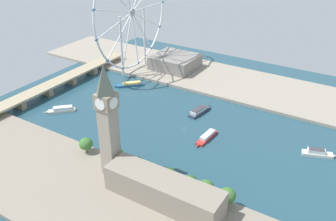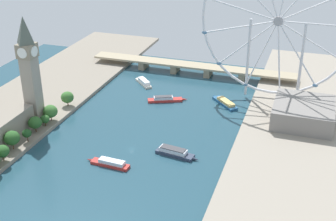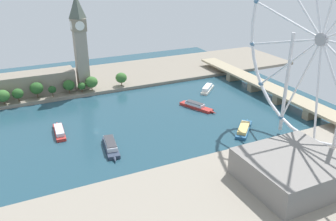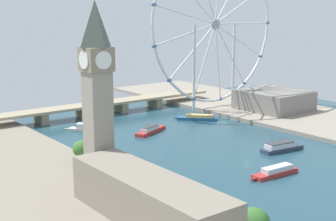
{
  "view_description": "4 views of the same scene",
  "coord_description": "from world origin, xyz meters",
  "px_view_note": "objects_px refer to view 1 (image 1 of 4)",
  "views": [
    {
      "loc": [
        -255.54,
        -141.46,
        176.19
      ],
      "look_at": [
        -3.04,
        15.71,
        15.33
      ],
      "focal_mm": 39.71,
      "sensor_mm": 36.0,
      "label": 1
    },
    {
      "loc": [
        118.06,
        -268.33,
        172.63
      ],
      "look_at": [
        15.08,
        39.78,
        15.58
      ],
      "focal_mm": 49.11,
      "sensor_mm": 36.0,
      "label": 2
    },
    {
      "loc": [
        233.77,
        -51.48,
        116.53
      ],
      "look_at": [
        20.29,
        49.78,
        14.28
      ],
      "focal_mm": 37.42,
      "sensor_mm": 36.0,
      "label": 3
    },
    {
      "loc": [
        -198.21,
        -184.65,
        84.99
      ],
      "look_at": [
        -4.13,
        67.41,
        19.23
      ],
      "focal_mm": 52.46,
      "sensor_mm": 36.0,
      "label": 4
    }
  ],
  "objects_px": {
    "tour_boat_0": "(131,84)",
    "tour_boat_4": "(108,105)",
    "riverside_hall": "(175,62)",
    "tour_boat_3": "(318,153)",
    "parliament_block": "(163,190)",
    "tour_boat_2": "(207,137)",
    "river_bridge": "(58,82)",
    "clock_tower": "(108,120)",
    "tour_boat_1": "(200,111)",
    "ferris_wheel": "(132,13)",
    "tour_boat_5": "(62,110)"
  },
  "relations": [
    {
      "from": "tour_boat_1",
      "to": "tour_boat_3",
      "type": "xyz_separation_m",
      "value": [
        -12.89,
        -114.94,
        -0.09
      ]
    },
    {
      "from": "tour_boat_2",
      "to": "tour_boat_3",
      "type": "relative_size",
      "value": 1.17
    },
    {
      "from": "clock_tower",
      "to": "tour_boat_4",
      "type": "bearing_deg",
      "value": 41.92
    },
    {
      "from": "riverside_hall",
      "to": "tour_boat_1",
      "type": "relative_size",
      "value": 1.55
    },
    {
      "from": "clock_tower",
      "to": "parliament_block",
      "type": "distance_m",
      "value": 61.39
    },
    {
      "from": "ferris_wheel",
      "to": "tour_boat_5",
      "type": "bearing_deg",
      "value": -179.62
    },
    {
      "from": "river_bridge",
      "to": "tour_boat_3",
      "type": "xyz_separation_m",
      "value": [
        20.1,
        -275.06,
        -5.27
      ]
    },
    {
      "from": "clock_tower",
      "to": "tour_boat_4",
      "type": "xyz_separation_m",
      "value": [
        84.26,
        75.67,
        -45.78
      ]
    },
    {
      "from": "ferris_wheel",
      "to": "tour_boat_4",
      "type": "bearing_deg",
      "value": -160.41
    },
    {
      "from": "tour_boat_2",
      "to": "tour_boat_5",
      "type": "relative_size",
      "value": 1.3
    },
    {
      "from": "tour_boat_4",
      "to": "tour_boat_5",
      "type": "distance_m",
      "value": 45.22
    },
    {
      "from": "parliament_block",
      "to": "riverside_hall",
      "type": "xyz_separation_m",
      "value": [
        210.92,
        117.24,
        -1.47
      ]
    },
    {
      "from": "parliament_block",
      "to": "tour_boat_1",
      "type": "bearing_deg",
      "value": 17.08
    },
    {
      "from": "tour_boat_3",
      "to": "tour_boat_2",
      "type": "bearing_deg",
      "value": 175.94
    },
    {
      "from": "tour_boat_0",
      "to": "tour_boat_3",
      "type": "height_order",
      "value": "tour_boat_3"
    },
    {
      "from": "clock_tower",
      "to": "parliament_block",
      "type": "height_order",
      "value": "clock_tower"
    },
    {
      "from": "ferris_wheel",
      "to": "tour_boat_0",
      "type": "xyz_separation_m",
      "value": [
        -36.95,
        -21.4,
        -70.46
      ]
    },
    {
      "from": "riverside_hall",
      "to": "tour_boat_3",
      "type": "relative_size",
      "value": 1.85
    },
    {
      "from": "riverside_hall",
      "to": "tour_boat_5",
      "type": "height_order",
      "value": "riverside_hall"
    },
    {
      "from": "ferris_wheel",
      "to": "tour_boat_0",
      "type": "height_order",
      "value": "ferris_wheel"
    },
    {
      "from": "clock_tower",
      "to": "riverside_hall",
      "type": "distance_m",
      "value": 218.21
    },
    {
      "from": "clock_tower",
      "to": "parliament_block",
      "type": "xyz_separation_m",
      "value": [
        -6.7,
        -49.75,
        -35.34
      ]
    },
    {
      "from": "ferris_wheel",
      "to": "riverside_hall",
      "type": "bearing_deg",
      "value": -52.68
    },
    {
      "from": "tour_boat_0",
      "to": "tour_boat_3",
      "type": "relative_size",
      "value": 1.03
    },
    {
      "from": "tour_boat_5",
      "to": "clock_tower",
      "type": "bearing_deg",
      "value": 110.11
    },
    {
      "from": "river_bridge",
      "to": "tour_boat_4",
      "type": "bearing_deg",
      "value": -92.84
    },
    {
      "from": "riverside_hall",
      "to": "tour_boat_4",
      "type": "xyz_separation_m",
      "value": [
        -119.96,
        8.19,
        -8.98
      ]
    },
    {
      "from": "tour_boat_0",
      "to": "tour_boat_4",
      "type": "bearing_deg",
      "value": 56.9
    },
    {
      "from": "ferris_wheel",
      "to": "tour_boat_1",
      "type": "xyz_separation_m",
      "value": [
        -52.78,
        -118.03,
        -69.88
      ]
    },
    {
      "from": "river_bridge",
      "to": "tour_boat_4",
      "type": "relative_size",
      "value": 6.12
    },
    {
      "from": "tour_boat_1",
      "to": "tour_boat_3",
      "type": "distance_m",
      "value": 115.67
    },
    {
      "from": "ferris_wheel",
      "to": "clock_tower",
      "type": "bearing_deg",
      "value": -148.25
    },
    {
      "from": "river_bridge",
      "to": "tour_boat_1",
      "type": "distance_m",
      "value": 163.56
    },
    {
      "from": "tour_boat_1",
      "to": "tour_boat_5",
      "type": "height_order",
      "value": "tour_boat_1"
    },
    {
      "from": "riverside_hall",
      "to": "tour_boat_3",
      "type": "height_order",
      "value": "riverside_hall"
    },
    {
      "from": "river_bridge",
      "to": "tour_boat_2",
      "type": "xyz_separation_m",
      "value": [
        -5.23,
        -187.31,
        -5.59
      ]
    },
    {
      "from": "tour_boat_2",
      "to": "tour_boat_4",
      "type": "distance_m",
      "value": 113.4
    },
    {
      "from": "tour_boat_4",
      "to": "tour_boat_3",
      "type": "bearing_deg",
      "value": -107.28
    },
    {
      "from": "tour_boat_4",
      "to": "riverside_hall",
      "type": "bearing_deg",
      "value": -27.92
    },
    {
      "from": "parliament_block",
      "to": "tour_boat_2",
      "type": "relative_size",
      "value": 2.55
    },
    {
      "from": "clock_tower",
      "to": "river_bridge",
      "type": "xyz_separation_m",
      "value": [
        87.94,
        149.58,
        -40.14
      ]
    },
    {
      "from": "parliament_block",
      "to": "tour_boat_1",
      "type": "xyz_separation_m",
      "value": [
        127.63,
        39.22,
        -9.99
      ]
    },
    {
      "from": "parliament_block",
      "to": "riverside_hall",
      "type": "distance_m",
      "value": 241.32
    },
    {
      "from": "ferris_wheel",
      "to": "tour_boat_3",
      "type": "distance_m",
      "value": 251.96
    },
    {
      "from": "parliament_block",
      "to": "tour_boat_2",
      "type": "bearing_deg",
      "value": 7.66
    },
    {
      "from": "tour_boat_0",
      "to": "tour_boat_4",
      "type": "height_order",
      "value": "tour_boat_4"
    },
    {
      "from": "tour_boat_0",
      "to": "tour_boat_2",
      "type": "bearing_deg",
      "value": 112.07
    },
    {
      "from": "ferris_wheel",
      "to": "river_bridge",
      "type": "bearing_deg",
      "value": 153.86
    },
    {
      "from": "tour_boat_0",
      "to": "parliament_block",
      "type": "bearing_deg",
      "value": 89.09
    },
    {
      "from": "tour_boat_3",
      "to": "tour_boat_5",
      "type": "bearing_deg",
      "value": 173.56
    }
  ]
}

